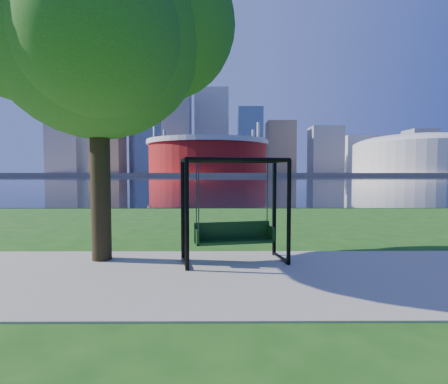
{
  "coord_description": "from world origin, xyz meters",
  "views": [
    {
      "loc": [
        -0.28,
        -6.88,
        1.93
      ],
      "look_at": [
        -0.24,
        0.0,
        1.55
      ],
      "focal_mm": 28.0,
      "sensor_mm": 36.0,
      "label": 1
    }
  ],
  "objects": [
    {
      "name": "path",
      "position": [
        0.0,
        -0.5,
        0.01
      ],
      "size": [
        120.0,
        4.0,
        0.03
      ],
      "primitive_type": "cube",
      "color": "#9E937F",
      "rests_on": "ground"
    },
    {
      "name": "arena",
      "position": [
        135.0,
        235.0,
        15.87
      ],
      "size": [
        84.0,
        84.0,
        26.56
      ],
      "color": "beige",
      "rests_on": "far_bank"
    },
    {
      "name": "stadium",
      "position": [
        -10.0,
        235.0,
        14.23
      ],
      "size": [
        83.0,
        83.0,
        32.0
      ],
      "color": "maroon",
      "rests_on": "far_bank"
    },
    {
      "name": "ground",
      "position": [
        0.0,
        0.0,
        0.0
      ],
      "size": [
        900.0,
        900.0,
        0.0
      ],
      "primitive_type": "plane",
      "color": "#1E5114",
      "rests_on": "ground"
    },
    {
      "name": "park_tree",
      "position": [
        -2.97,
        0.77,
        5.08
      ],
      "size": [
        5.89,
        5.32,
        7.31
      ],
      "color": "black",
      "rests_on": "ground"
    },
    {
      "name": "far_bank",
      "position": [
        0.0,
        306.0,
        1.0
      ],
      "size": [
        900.0,
        228.0,
        2.0
      ],
      "primitive_type": "cube",
      "color": "#937F60",
      "rests_on": "ground"
    },
    {
      "name": "river",
      "position": [
        0.0,
        102.0,
        0.01
      ],
      "size": [
        900.0,
        180.0,
        0.02
      ],
      "primitive_type": "cube",
      "color": "black",
      "rests_on": "ground"
    },
    {
      "name": "skyline",
      "position": [
        -4.27,
        319.39,
        35.89
      ],
      "size": [
        392.0,
        66.0,
        96.5
      ],
      "color": "gray",
      "rests_on": "far_bank"
    },
    {
      "name": "swing",
      "position": [
        -0.02,
        0.49,
        1.08
      ],
      "size": [
        2.33,
        1.37,
        2.24
      ],
      "rotation": [
        0.0,
        0.0,
        0.2
      ],
      "color": "black",
      "rests_on": "ground"
    }
  ]
}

